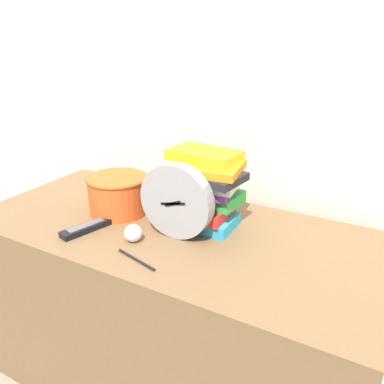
{
  "coord_description": "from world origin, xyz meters",
  "views": [
    {
      "loc": [
        0.62,
        -0.65,
        1.31
      ],
      "look_at": [
        0.09,
        0.34,
        0.85
      ],
      "focal_mm": 35.0,
      "sensor_mm": 36.0,
      "label": 1
    }
  ],
  "objects": [
    {
      "name": "pen",
      "position": [
        0.04,
        0.09,
        0.72
      ],
      "size": [
        0.15,
        0.05,
        0.01
      ],
      "color": "black",
      "rests_on": "desk"
    },
    {
      "name": "crumpled_paper_ball",
      "position": [
        -0.04,
        0.18,
        0.74
      ],
      "size": [
        0.06,
        0.06,
        0.06
      ],
      "color": "white",
      "rests_on": "desk"
    },
    {
      "name": "book_stack",
      "position": [
        0.11,
        0.4,
        0.85
      ],
      "size": [
        0.27,
        0.21,
        0.26
      ],
      "color": "#2D9ED1",
      "rests_on": "desk"
    },
    {
      "name": "wall_back",
      "position": [
        0.0,
        0.71,
        1.2
      ],
      "size": [
        6.0,
        0.04,
        2.4
      ],
      "color": "silver",
      "rests_on": "ground_plane"
    },
    {
      "name": "basket",
      "position": [
        -0.22,
        0.33,
        0.79
      ],
      "size": [
        0.22,
        0.22,
        0.14
      ],
      "color": "#E05623",
      "rests_on": "desk"
    },
    {
      "name": "tv_remote",
      "position": [
        -0.22,
        0.16,
        0.73
      ],
      "size": [
        0.09,
        0.18,
        0.02
      ],
      "color": "black",
      "rests_on": "desk"
    },
    {
      "name": "desk",
      "position": [
        0.0,
        0.32,
        0.36
      ],
      "size": [
        1.39,
        0.64,
        0.72
      ],
      "color": "brown",
      "rests_on": "ground_plane"
    },
    {
      "name": "desk_clock",
      "position": [
        0.06,
        0.27,
        0.84
      ],
      "size": [
        0.25,
        0.05,
        0.25
      ],
      "color": "#99999E",
      "rests_on": "desk"
    }
  ]
}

